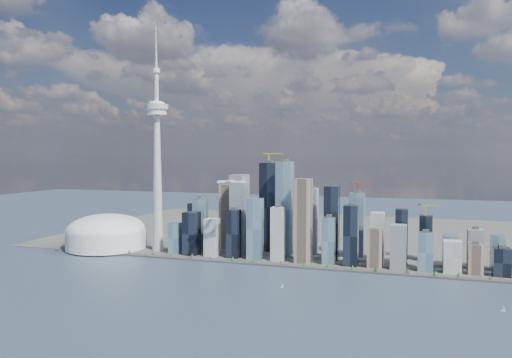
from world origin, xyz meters
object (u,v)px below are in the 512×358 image
(dome_stadium, at_px, (107,233))
(airplane, at_px, (231,182))
(sailboat_west, at_px, (282,286))
(needle_tower, at_px, (157,156))
(sailboat_east, at_px, (503,309))

(dome_stadium, distance_m, airplane, 410.16)
(airplane, height_order, sailboat_west, airplane)
(dome_stadium, height_order, sailboat_west, dome_stadium)
(needle_tower, bearing_deg, sailboat_west, -30.75)
(airplane, distance_m, sailboat_east, 553.69)
(airplane, bearing_deg, sailboat_west, -50.66)
(airplane, relative_size, sailboat_west, 7.86)
(sailboat_west, bearing_deg, airplane, 126.74)
(dome_stadium, bearing_deg, sailboat_west, -22.52)
(sailboat_east, bearing_deg, airplane, 171.74)
(needle_tower, xyz_separation_m, airplane, (233.10, -102.74, -53.50))
(sailboat_east, bearing_deg, needle_tower, 169.30)
(dome_stadium, bearing_deg, needle_tower, 4.09)
(sailboat_west, bearing_deg, dome_stadium, 144.39)
(sailboat_west, relative_size, sailboat_east, 0.81)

